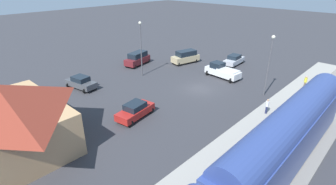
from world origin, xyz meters
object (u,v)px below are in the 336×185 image
at_px(sedan_silver, 234,60).
at_px(pedestrian_waiting_far, 305,81).
at_px(suv_maroon, 138,58).
at_px(station_building, 5,118).
at_px(pickup_white, 222,71).
at_px(pedestrian_on_platform, 267,105).
at_px(light_pole_lot_center, 141,43).
at_px(suv_tan, 186,57).
at_px(sedan_charcoal, 81,82).
at_px(sedan_red, 135,110).
at_px(light_pole_near_platform, 270,59).

bearing_deg(sedan_silver, pedestrian_waiting_far, 165.86).
bearing_deg(suv_maroon, sedan_silver, -136.58).
xyz_separation_m(station_building, pickup_white, (-3.75, -27.77, -2.17)).
height_order(pedestrian_on_platform, suv_maroon, suv_maroon).
height_order(pedestrian_on_platform, light_pole_lot_center, light_pole_lot_center).
relative_size(station_building, pedestrian_waiting_far, 6.72).
height_order(pedestrian_waiting_far, sedan_silver, pedestrian_waiting_far).
distance_m(sedan_silver, suv_tan, 8.32).
height_order(station_building, pedestrian_on_platform, station_building).
bearing_deg(station_building, pedestrian_waiting_far, -114.72).
bearing_deg(light_pole_lot_center, sedan_charcoal, 75.78).
height_order(station_building, sedan_red, station_building).
bearing_deg(sedan_charcoal, sedan_red, 179.45).
bearing_deg(pedestrian_waiting_far, suv_maroon, 18.66).
bearing_deg(light_pole_near_platform, sedan_charcoal, 38.05).
bearing_deg(sedan_silver, light_pole_near_platform, 137.74).
bearing_deg(suv_tan, pedestrian_waiting_far, -174.63).
bearing_deg(pickup_white, station_building, 82.30).
height_order(sedan_red, pickup_white, pickup_white).
height_order(sedan_silver, pickup_white, pickup_white).
bearing_deg(light_pole_near_platform, sedan_red, 63.15).
distance_m(sedan_silver, pickup_white, 6.81).
height_order(sedan_red, sedan_silver, same).
distance_m(sedan_red, light_pole_lot_center, 13.55).
bearing_deg(suv_maroon, light_pole_lot_center, 146.67).
bearing_deg(sedan_silver, suv_tan, 36.29).
distance_m(suv_tan, light_pole_lot_center, 10.22).
relative_size(station_building, sedan_silver, 2.49).
distance_m(sedan_red, light_pole_near_platform, 17.27).
xyz_separation_m(sedan_silver, pickup_white, (-1.77, 6.57, 0.15)).
bearing_deg(sedan_silver, sedan_charcoal, 67.16).
relative_size(pedestrian_waiting_far, suv_maroon, 0.33).
xyz_separation_m(sedan_silver, suv_tan, (6.70, 4.92, 0.27)).
xyz_separation_m(suv_maroon, light_pole_near_platform, (-21.23, -2.99, 3.71)).
xyz_separation_m(pedestrian_waiting_far, sedan_silver, (12.40, -3.12, -0.40)).
bearing_deg(station_building, pickup_white, -97.70).
xyz_separation_m(suv_maroon, suv_tan, (-5.31, -6.45, 0.00)).
height_order(station_building, suv_tan, station_building).
distance_m(station_building, pedestrian_on_platform, 25.13).
height_order(station_building, sedan_charcoal, station_building).
relative_size(sedan_red, light_pole_lot_center, 0.58).
relative_size(sedan_red, sedan_silver, 1.03).
relative_size(suv_maroon, light_pole_near_platform, 0.67).
relative_size(station_building, sedan_charcoal, 2.43).
distance_m(pedestrian_on_platform, sedan_charcoal, 23.66).
distance_m(pedestrian_on_platform, light_pole_near_platform, 6.58).
xyz_separation_m(station_building, sedan_silver, (-1.98, -34.35, -2.32)).
distance_m(sedan_red, sedan_silver, 23.43).
bearing_deg(pickup_white, suv_maroon, 19.16).
distance_m(suv_maroon, suv_tan, 8.35).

